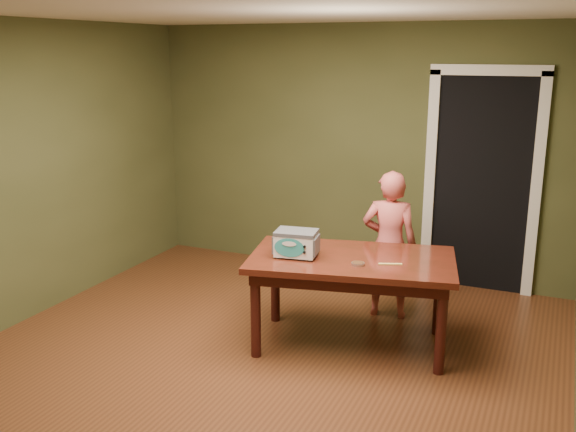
{
  "coord_description": "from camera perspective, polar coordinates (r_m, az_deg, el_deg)",
  "views": [
    {
      "loc": [
        2.02,
        -3.88,
        2.34
      ],
      "look_at": [
        -0.11,
        1.0,
        0.95
      ],
      "focal_mm": 40.0,
      "sensor_mm": 36.0,
      "label": 1
    }
  ],
  "objects": [
    {
      "name": "baking_pan",
      "position": [
        4.9,
        6.24,
        -4.24
      ],
      "size": [
        0.1,
        0.1,
        0.02
      ],
      "color": "silver",
      "rests_on": "dining_table"
    },
    {
      "name": "spatula",
      "position": [
        4.95,
        9.08,
        -4.23
      ],
      "size": [
        0.18,
        0.09,
        0.01
      ],
      "primitive_type": "cube",
      "rotation": [
        0.0,
        0.0,
        0.38
      ],
      "color": "#EFD468",
      "rests_on": "dining_table"
    },
    {
      "name": "child",
      "position": [
        5.74,
        8.99,
        -2.53
      ],
      "size": [
        0.53,
        0.39,
        1.33
      ],
      "primitive_type": "imported",
      "rotation": [
        0.0,
        0.0,
        3.3
      ],
      "color": "#D05955",
      "rests_on": "floor"
    },
    {
      "name": "floor",
      "position": [
        4.96,
        -3.55,
        -13.54
      ],
      "size": [
        5.0,
        5.0,
        0.0
      ],
      "primitive_type": "plane",
      "color": "brown",
      "rests_on": "ground"
    },
    {
      "name": "dining_table",
      "position": [
        5.12,
        5.68,
        -4.71
      ],
      "size": [
        1.75,
        1.22,
        0.75
      ],
      "rotation": [
        0.0,
        0.0,
        0.21
      ],
      "color": "#3D190E",
      "rests_on": "floor"
    },
    {
      "name": "room_shell",
      "position": [
        4.42,
        -3.9,
        6.36
      ],
      "size": [
        4.52,
        5.02,
        2.61
      ],
      "color": "#4B4F2A",
      "rests_on": "ground"
    },
    {
      "name": "toy_oven",
      "position": [
        5.05,
        0.74,
        -2.37
      ],
      "size": [
        0.37,
        0.28,
        0.21
      ],
      "rotation": [
        0.0,
        0.0,
        0.15
      ],
      "color": "#4C4F54",
      "rests_on": "dining_table"
    },
    {
      "name": "doorway",
      "position": [
        6.82,
        17.15,
        3.12
      ],
      "size": [
        1.1,
        0.66,
        2.25
      ],
      "color": "black",
      "rests_on": "ground"
    }
  ]
}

